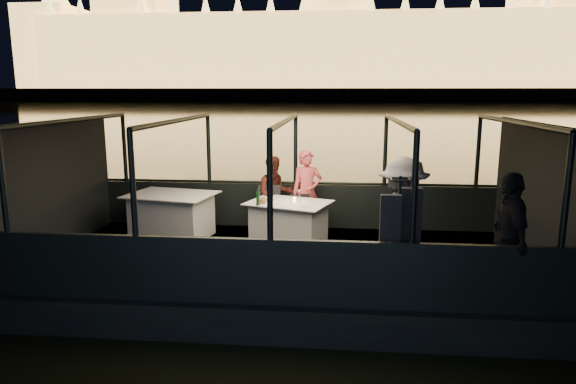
# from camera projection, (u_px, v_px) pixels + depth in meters

# --- Properties ---
(river_water) EXTENTS (500.00, 500.00, 0.00)m
(river_water) POSITION_uv_depth(u_px,v_px,m) (333.00, 110.00, 86.97)
(river_water) COLOR black
(river_water) RESTS_ON ground
(boat_hull) EXTENTS (8.60, 4.40, 1.00)m
(boat_hull) POSITION_uv_depth(u_px,v_px,m) (286.00, 284.00, 8.85)
(boat_hull) COLOR black
(boat_hull) RESTS_ON river_water
(boat_deck) EXTENTS (8.00, 4.00, 0.04)m
(boat_deck) POSITION_uv_depth(u_px,v_px,m) (286.00, 258.00, 8.76)
(boat_deck) COLOR black
(boat_deck) RESTS_ON boat_hull
(gunwale_port) EXTENTS (8.00, 0.08, 0.90)m
(gunwale_port) POSITION_uv_depth(u_px,v_px,m) (295.00, 205.00, 10.62)
(gunwale_port) COLOR black
(gunwale_port) RESTS_ON boat_deck
(gunwale_starboard) EXTENTS (8.00, 0.08, 0.90)m
(gunwale_starboard) POSITION_uv_depth(u_px,v_px,m) (270.00, 272.00, 6.72)
(gunwale_starboard) COLOR black
(gunwale_starboard) RESTS_ON boat_deck
(cabin_glass_port) EXTENTS (8.00, 0.02, 1.40)m
(cabin_glass_port) POSITION_uv_depth(u_px,v_px,m) (296.00, 150.00, 10.40)
(cabin_glass_port) COLOR #99B2B2
(cabin_glass_port) RESTS_ON gunwale_port
(cabin_glass_starboard) EXTENTS (8.00, 0.02, 1.40)m
(cabin_glass_starboard) POSITION_uv_depth(u_px,v_px,m) (270.00, 186.00, 6.49)
(cabin_glass_starboard) COLOR #99B2B2
(cabin_glass_starboard) RESTS_ON gunwale_starboard
(cabin_roof_glass) EXTENTS (8.00, 4.00, 0.02)m
(cabin_roof_glass) POSITION_uv_depth(u_px,v_px,m) (286.00, 121.00, 8.31)
(cabin_roof_glass) COLOR #99B2B2
(cabin_roof_glass) RESTS_ON boat_deck
(end_wall_fore) EXTENTS (0.02, 4.00, 2.30)m
(end_wall_fore) POSITION_uv_depth(u_px,v_px,m) (57.00, 187.00, 8.91)
(end_wall_fore) COLOR black
(end_wall_fore) RESTS_ON boat_deck
(end_wall_aft) EXTENTS (0.02, 4.00, 2.30)m
(end_wall_aft) POSITION_uv_depth(u_px,v_px,m) (535.00, 195.00, 8.16)
(end_wall_aft) COLOR black
(end_wall_aft) RESTS_ON boat_deck
(canopy_ribs) EXTENTS (8.00, 4.00, 2.30)m
(canopy_ribs) POSITION_uv_depth(u_px,v_px,m) (286.00, 191.00, 8.53)
(canopy_ribs) COLOR black
(canopy_ribs) RESTS_ON boat_deck
(embankment) EXTENTS (400.00, 140.00, 6.00)m
(embankment) POSITION_uv_depth(u_px,v_px,m) (336.00, 96.00, 213.72)
(embankment) COLOR #423D33
(embankment) RESTS_ON ground
(parliament_building) EXTENTS (220.00, 32.00, 60.00)m
(parliament_building) POSITION_uv_depth(u_px,v_px,m) (337.00, 14.00, 174.11)
(parliament_building) COLOR #F2D18C
(parliament_building) RESTS_ON embankment
(dining_table_central) EXTENTS (1.71, 1.46, 0.77)m
(dining_table_central) POSITION_uv_depth(u_px,v_px,m) (289.00, 222.00, 9.54)
(dining_table_central) COLOR silver
(dining_table_central) RESTS_ON boat_deck
(dining_table_aft) EXTENTS (1.79, 1.45, 0.85)m
(dining_table_aft) POSITION_uv_depth(u_px,v_px,m) (172.00, 217.00, 9.90)
(dining_table_aft) COLOR white
(dining_table_aft) RESTS_ON boat_deck
(chair_port_left) EXTENTS (0.52, 0.52, 0.95)m
(chair_port_left) POSITION_uv_depth(u_px,v_px,m) (268.00, 212.00, 10.01)
(chair_port_left) COLOR black
(chair_port_left) RESTS_ON boat_deck
(chair_port_right) EXTENTS (0.38, 0.38, 0.79)m
(chair_port_right) POSITION_uv_depth(u_px,v_px,m) (299.00, 213.00, 9.96)
(chair_port_right) COLOR black
(chair_port_right) RESTS_ON boat_deck
(coat_stand) EXTENTS (0.53, 0.45, 1.72)m
(coat_stand) POSITION_uv_depth(u_px,v_px,m) (398.00, 237.00, 6.72)
(coat_stand) COLOR black
(coat_stand) RESTS_ON boat_deck
(person_woman_coral) EXTENTS (0.67, 0.53, 1.64)m
(person_woman_coral) POSITION_uv_depth(u_px,v_px,m) (307.00, 195.00, 10.15)
(person_woman_coral) COLOR #D54D53
(person_woman_coral) RESTS_ON boat_deck
(person_man_maroon) EXTENTS (0.85, 0.74, 1.52)m
(person_man_maroon) POSITION_uv_depth(u_px,v_px,m) (275.00, 195.00, 10.21)
(person_man_maroon) COLOR #3E1611
(person_man_maroon) RESTS_ON boat_deck
(passenger_stripe) EXTENTS (0.71, 1.24, 1.89)m
(passenger_stripe) POSITION_uv_depth(u_px,v_px,m) (402.00, 230.00, 7.28)
(passenger_stripe) COLOR silver
(passenger_stripe) RESTS_ON boat_deck
(passenger_dark) EXTENTS (0.45, 1.05, 1.77)m
(passenger_dark) POSITION_uv_depth(u_px,v_px,m) (508.00, 240.00, 6.75)
(passenger_dark) COLOR black
(passenger_dark) RESTS_ON boat_deck
(wine_bottle) EXTENTS (0.09, 0.09, 0.31)m
(wine_bottle) POSITION_uv_depth(u_px,v_px,m) (258.00, 197.00, 9.18)
(wine_bottle) COLOR #163D18
(wine_bottle) RESTS_ON dining_table_central
(bread_basket) EXTENTS (0.20, 0.20, 0.07)m
(bread_basket) POSITION_uv_depth(u_px,v_px,m) (261.00, 201.00, 9.40)
(bread_basket) COLOR brown
(bread_basket) RESTS_ON dining_table_central
(amber_candle) EXTENTS (0.07, 0.07, 0.09)m
(amber_candle) POSITION_uv_depth(u_px,v_px,m) (294.00, 200.00, 9.45)
(amber_candle) COLOR yellow
(amber_candle) RESTS_ON dining_table_central
(plate_near) EXTENTS (0.27, 0.27, 0.01)m
(plate_near) POSITION_uv_depth(u_px,v_px,m) (305.00, 205.00, 9.16)
(plate_near) COLOR white
(plate_near) RESTS_ON dining_table_central
(plate_far) EXTENTS (0.31, 0.31, 0.01)m
(plate_far) POSITION_uv_depth(u_px,v_px,m) (272.00, 199.00, 9.66)
(plate_far) COLOR silver
(plate_far) RESTS_ON dining_table_central
(wine_glass_white) EXTENTS (0.06, 0.06, 0.17)m
(wine_glass_white) POSITION_uv_depth(u_px,v_px,m) (264.00, 200.00, 9.22)
(wine_glass_white) COLOR silver
(wine_glass_white) RESTS_ON dining_table_central
(wine_glass_red) EXTENTS (0.08, 0.08, 0.21)m
(wine_glass_red) POSITION_uv_depth(u_px,v_px,m) (299.00, 196.00, 9.53)
(wine_glass_red) COLOR white
(wine_glass_red) RESTS_ON dining_table_central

